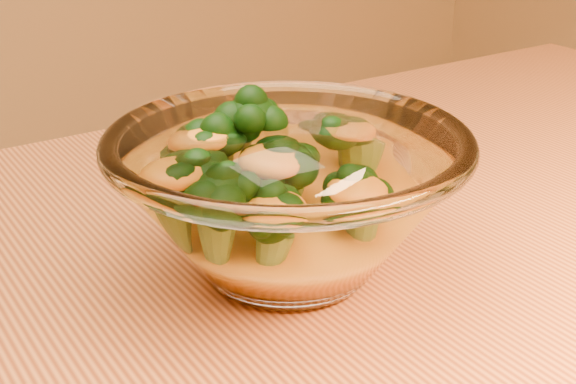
# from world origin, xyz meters

# --- Properties ---
(glass_bowl) EXTENTS (0.22, 0.22, 0.10)m
(glass_bowl) POSITION_xyz_m (-0.03, 0.08, 0.80)
(glass_bowl) COLOR white
(glass_bowl) RESTS_ON table
(cheese_sauce) EXTENTS (0.13, 0.13, 0.04)m
(cheese_sauce) POSITION_xyz_m (-0.03, 0.08, 0.78)
(cheese_sauce) COLOR orange
(cheese_sauce) RESTS_ON glass_bowl
(broccoli_heap) EXTENTS (0.16, 0.13, 0.08)m
(broccoli_heap) POSITION_xyz_m (-0.04, 0.09, 0.82)
(broccoli_heap) COLOR black
(broccoli_heap) RESTS_ON cheese_sauce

